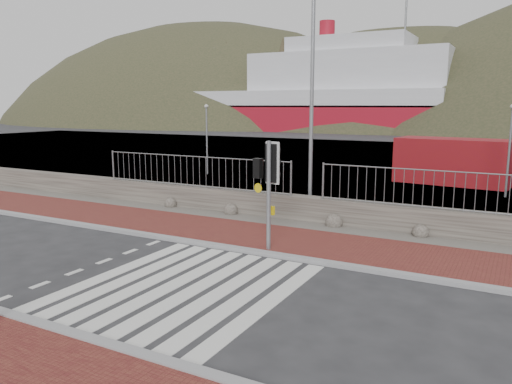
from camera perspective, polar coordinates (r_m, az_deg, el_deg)
The scene contains 14 objects.
ground at distance 11.67m, azimuth -8.10°, elevation -10.66°, with size 220.00×220.00×0.00m, color #28282B.
sidewalk_far at distance 15.33m, azimuth 1.92°, elevation -5.37°, with size 40.00×3.00×0.08m, color brown.
kerb_near at distance 9.60m, azimuth -19.15°, elevation -15.49°, with size 40.00×0.25×0.12m, color gray.
kerb_far at distance 14.05m, azimuth -0.81°, elevation -6.76°, with size 40.00×0.25×0.12m, color gray.
zebra_crossing at distance 11.67m, azimuth -8.11°, elevation -10.63°, with size 4.62×5.60×0.01m.
gravel_strip at distance 17.09m, azimuth 4.90°, elevation -3.83°, with size 40.00×1.50×0.06m, color #59544C.
stone_wall at distance 17.72m, azimuth 5.95°, elevation -1.96°, with size 40.00×0.60×0.90m, color #49423C.
railing at distance 17.35m, azimuth 5.84°, elevation 2.38°, with size 18.07×0.07×1.22m.
quay at distance 37.46m, azimuth 18.03°, elevation 3.18°, with size 120.00×40.00×0.50m, color #4C4C4F.
water at distance 72.08m, azimuth 23.10°, elevation 5.89°, with size 220.00×50.00×0.05m, color #3F4C54.
ferry at distance 82.77m, azimuth 6.20°, elevation 10.76°, with size 50.00×16.00×20.00m.
traffic_signal_far at distance 13.70m, azimuth 1.33°, elevation 2.27°, with size 0.77×0.38×3.12m.
streetlight at distance 18.12m, azimuth 6.79°, elevation 11.15°, with size 1.70×0.32×7.98m.
shipping_container at distance 28.08m, azimuth 21.60°, elevation 3.29°, with size 5.65×2.36×2.36m, color maroon.
Camera 1 is at (6.54, -8.76, 4.08)m, focal length 35.00 mm.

